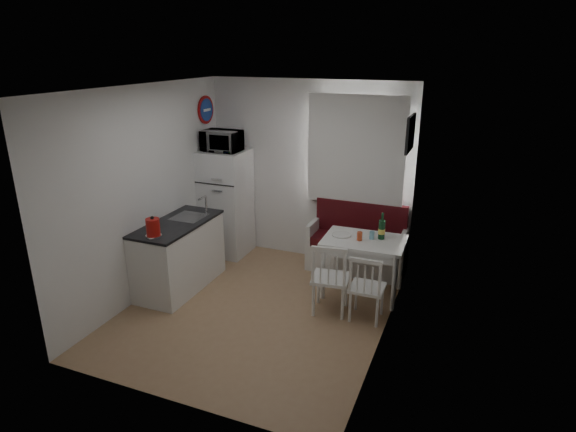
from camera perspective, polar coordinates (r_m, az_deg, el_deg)
name	(u,v)px	position (r m, az deg, el deg)	size (l,w,h in m)	color
floor	(259,309)	(5.95, -3.50, -10.91)	(3.00, 3.50, 0.02)	#A67F58
ceiling	(254,88)	(5.16, -4.10, 14.92)	(3.00, 3.50, 0.02)	white
wall_back	(309,172)	(6.97, 2.47, 5.24)	(3.00, 0.02, 2.60)	white
wall_front	(162,270)	(4.02, -14.65, -6.20)	(3.00, 0.02, 2.60)	white
wall_left	(147,193)	(6.19, -16.41, 2.65)	(0.02, 3.50, 2.60)	white
wall_right	(390,224)	(4.98, 11.99, -0.97)	(0.02, 3.50, 2.60)	white
window	(357,154)	(6.67, 8.13, 7.30)	(1.22, 0.06, 1.47)	white
curtain	(355,151)	(6.60, 8.00, 7.61)	(1.35, 0.02, 1.50)	white
kitchen_counter	(180,255)	(6.42, -12.74, -4.48)	(0.62, 1.32, 1.16)	white
wall_sign	(206,110)	(7.17, -9.66, 12.30)	(0.40, 0.40, 0.03)	navy
picture_frame	(410,133)	(5.85, 14.27, 9.47)	(0.04, 0.52, 0.42)	black
bench	(357,249)	(6.84, 8.17, -3.88)	(1.35, 0.52, 0.97)	white
dining_table	(364,246)	(6.07, 8.99, -3.49)	(1.02, 0.73, 0.75)	white
chair_left	(329,272)	(5.58, 4.82, -6.63)	(0.47, 0.46, 0.48)	white
chair_right	(366,282)	(5.51, 9.22, -7.75)	(0.39, 0.37, 0.44)	white
fridge	(226,203)	(7.27, -7.32, 1.56)	(0.64, 0.64, 1.59)	white
microwave	(222,141)	(7.00, -7.85, 8.82)	(0.54, 0.36, 0.30)	white
kettle	(153,227)	(5.78, -15.71, -1.30)	(0.19, 0.19, 0.25)	#AF120E
wine_bottle	(382,226)	(6.03, 11.08, -1.16)	(0.09, 0.09, 0.34)	#143F20
drinking_glass_orange	(360,236)	(5.98, 8.48, -2.37)	(0.06, 0.06, 0.11)	#CC4922
drinking_glass_blue	(372,235)	(6.05, 9.90, -2.25)	(0.06, 0.06, 0.10)	#77B3CB
plate	(341,235)	(6.11, 6.35, -2.23)	(0.24, 0.24, 0.02)	white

